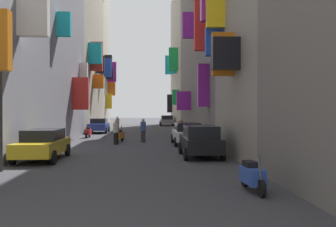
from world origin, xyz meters
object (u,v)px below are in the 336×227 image
(traffic_light_far_corner, at_px, (1,89))
(pedestrian_near_right, at_px, (117,124))
(pedestrian_mid_street, at_px, (181,128))
(parked_car_blue, at_px, (99,125))
(scooter_orange, at_px, (119,135))
(parked_car_black, at_px, (200,141))
(scooter_red, at_px, (88,132))
(scooter_blue, at_px, (252,176))
(pedestrian_crossing, at_px, (143,130))
(parked_car_white, at_px, (187,133))
(parked_car_yellow, at_px, (43,144))
(parked_car_grey, at_px, (167,120))
(pedestrian_near_left, at_px, (116,132))

(traffic_light_far_corner, bearing_deg, pedestrian_near_right, 84.14)
(pedestrian_near_right, distance_m, pedestrian_mid_street, 10.29)
(parked_car_blue, bearing_deg, scooter_orange, -75.54)
(parked_car_black, bearing_deg, scooter_red, 119.62)
(scooter_blue, relative_size, scooter_orange, 1.07)
(pedestrian_crossing, bearing_deg, parked_car_blue, 112.01)
(traffic_light_far_corner, bearing_deg, parked_car_white, 51.95)
(scooter_orange, height_order, pedestrian_near_right, pedestrian_near_right)
(pedestrian_mid_street, distance_m, traffic_light_far_corner, 18.36)
(scooter_red, relative_size, pedestrian_crossing, 1.06)
(parked_car_yellow, xyz_separation_m, traffic_light_far_corner, (-0.67, -3.32, 2.37))
(parked_car_black, bearing_deg, parked_car_grey, 89.51)
(scooter_red, xyz_separation_m, pedestrian_mid_street, (7.62, -0.85, 0.33))
(parked_car_grey, height_order, scooter_red, parked_car_grey)
(traffic_light_far_corner, bearing_deg, pedestrian_crossing, 67.27)
(parked_car_yellow, height_order, pedestrian_near_left, pedestrian_near_left)
(scooter_orange, xyz_separation_m, pedestrian_near_left, (-0.08, -2.12, 0.36))
(parked_car_white, xyz_separation_m, pedestrian_crossing, (-2.91, 2.11, 0.07))
(pedestrian_mid_street, bearing_deg, pedestrian_near_right, 124.12)
(scooter_orange, relative_size, pedestrian_near_left, 1.06)
(scooter_blue, height_order, pedestrian_crossing, pedestrian_crossing)
(parked_car_yellow, distance_m, pedestrian_near_left, 7.96)
(scooter_red, bearing_deg, scooter_blue, -69.75)
(scooter_blue, bearing_deg, parked_car_white, 91.19)
(scooter_red, bearing_deg, pedestrian_crossing, -44.70)
(parked_car_blue, bearing_deg, parked_car_grey, 64.44)
(parked_car_yellow, distance_m, parked_car_black, 7.48)
(parked_car_black, bearing_deg, pedestrian_near_right, 105.07)
(parked_car_grey, xyz_separation_m, scooter_blue, (0.03, -43.50, -0.30))
(parked_car_blue, relative_size, parked_car_grey, 0.97)
(parked_car_black, bearing_deg, parked_car_yellow, -174.99)
(scooter_orange, distance_m, pedestrian_near_right, 11.88)
(scooter_blue, height_order, scooter_red, same)
(scooter_blue, xyz_separation_m, scooter_red, (-7.77, 21.07, -0.00))
(parked_car_black, relative_size, scooter_blue, 2.21)
(scooter_blue, height_order, pedestrian_near_left, pedestrian_near_left)
(pedestrian_near_right, bearing_deg, traffic_light_far_corner, -95.86)
(parked_car_blue, height_order, scooter_blue, parked_car_blue)
(parked_car_yellow, relative_size, scooter_orange, 2.55)
(parked_car_blue, bearing_deg, pedestrian_near_right, 34.14)
(parked_car_white, height_order, parked_car_black, parked_car_black)
(scooter_orange, bearing_deg, scooter_blue, -73.80)
(parked_car_grey, bearing_deg, scooter_red, -109.04)
(pedestrian_mid_street, relative_size, traffic_light_far_corner, 0.35)
(parked_car_white, xyz_separation_m, pedestrian_mid_street, (0.15, 5.78, 0.03))
(pedestrian_near_left, height_order, pedestrian_mid_street, pedestrian_near_left)
(parked_car_white, distance_m, parked_car_grey, 29.06)
(pedestrian_near_left, bearing_deg, scooter_blue, -71.34)
(parked_car_black, distance_m, pedestrian_mid_street, 12.23)
(scooter_blue, height_order, scooter_orange, same)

